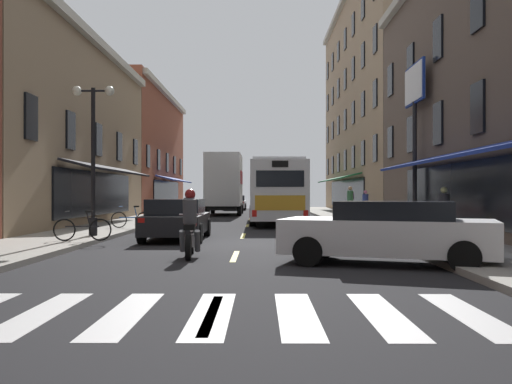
# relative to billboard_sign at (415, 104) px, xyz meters

# --- Properties ---
(ground_plane) EXTENTS (34.80, 80.00, 0.10)m
(ground_plane) POSITION_rel_billboard_sign_xyz_m (-7.05, -5.87, -5.32)
(ground_plane) COLOR black
(lane_centre_dashes) EXTENTS (0.14, 73.90, 0.01)m
(lane_centre_dashes) POSITION_rel_billboard_sign_xyz_m (-7.05, -6.12, -5.26)
(lane_centre_dashes) COLOR #DBCC4C
(lane_centre_dashes) RESTS_ON ground
(crosswalk_near) EXTENTS (7.10, 2.80, 0.01)m
(crosswalk_near) POSITION_rel_billboard_sign_xyz_m (-7.05, -15.87, -5.26)
(crosswalk_near) COLOR silver
(crosswalk_near) RESTS_ON ground
(sidewalk_left) EXTENTS (3.00, 80.00, 0.14)m
(sidewalk_left) POSITION_rel_billboard_sign_xyz_m (-12.95, -5.87, -5.20)
(sidewalk_left) COLOR #A39E93
(sidewalk_left) RESTS_ON ground
(sidewalk_right) EXTENTS (3.00, 80.00, 0.14)m
(sidewalk_right) POSITION_rel_billboard_sign_xyz_m (-1.15, -5.87, -5.20)
(sidewalk_right) COLOR #A39E93
(sidewalk_right) RESTS_ON ground
(billboard_sign) EXTENTS (0.40, 2.64, 6.80)m
(billboard_sign) POSITION_rel_billboard_sign_xyz_m (0.00, 0.00, 0.00)
(billboard_sign) COLOR black
(billboard_sign) RESTS_ON sidewalk_right
(transit_bus) EXTENTS (2.73, 12.47, 3.17)m
(transit_bus) POSITION_rel_billboard_sign_xyz_m (-5.64, 6.78, -3.60)
(transit_bus) COLOR silver
(transit_bus) RESTS_ON ground
(box_truck) EXTENTS (2.52, 7.69, 4.29)m
(box_truck) POSITION_rel_billboard_sign_xyz_m (-8.98, 16.74, -3.08)
(box_truck) COLOR black
(box_truck) RESTS_ON ground
(sedan_near) EXTENTS (2.01, 4.43, 1.36)m
(sedan_near) POSITION_rel_billboard_sign_xyz_m (-9.22, -4.53, -4.57)
(sedan_near) COLOR black
(sedan_near) RESTS_ON ground
(sedan_mid) EXTENTS (2.03, 4.64, 1.37)m
(sedan_mid) POSITION_rel_billboard_sign_xyz_m (-8.77, 28.54, -4.57)
(sedan_mid) COLOR silver
(sedan_mid) RESTS_ON ground
(sedan_far) EXTENTS (4.86, 3.17, 1.38)m
(sedan_far) POSITION_rel_billboard_sign_xyz_m (-3.62, -10.92, -4.55)
(sedan_far) COLOR silver
(sedan_far) RESTS_ON ground
(motorcycle_rider) EXTENTS (0.62, 2.07, 1.66)m
(motorcycle_rider) POSITION_rel_billboard_sign_xyz_m (-8.14, -9.53, -4.56)
(motorcycle_rider) COLOR black
(motorcycle_rider) RESTS_ON ground
(bicycle_near) EXTENTS (1.71, 0.48, 0.91)m
(bicycle_near) POSITION_rel_billboard_sign_xyz_m (-11.71, -6.63, -4.77)
(bicycle_near) COLOR black
(bicycle_near) RESTS_ON sidewalk_left
(bicycle_mid) EXTENTS (1.71, 0.48, 0.91)m
(bicycle_mid) POSITION_rel_billboard_sign_xyz_m (-11.70, -0.44, -4.77)
(bicycle_mid) COLOR black
(bicycle_mid) RESTS_ON sidewalk_left
(pedestrian_near) EXTENTS (0.44, 0.52, 1.83)m
(pedestrian_near) POSITION_rel_billboard_sign_xyz_m (-1.22, 8.96, -4.15)
(pedestrian_near) COLOR #B29947
(pedestrian_near) RESTS_ON sidewalk_right
(pedestrian_mid) EXTENTS (0.36, 0.36, 1.60)m
(pedestrian_mid) POSITION_rel_billboard_sign_xyz_m (-0.17, 9.89, -4.31)
(pedestrian_mid) COLOR #B29947
(pedestrian_mid) RESTS_ON sidewalk_right
(pedestrian_far) EXTENTS (0.36, 0.36, 1.63)m
(pedestrian_far) POSITION_rel_billboard_sign_xyz_m (-0.47, -5.06, -4.29)
(pedestrian_far) COLOR #B29947
(pedestrian_far) RESTS_ON sidewalk_right
(street_lamp_twin) EXTENTS (1.42, 0.32, 5.01)m
(street_lamp_twin) POSITION_rel_billboard_sign_xyz_m (-12.03, -4.54, -2.34)
(street_lamp_twin) COLOR black
(street_lamp_twin) RESTS_ON sidewalk_left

